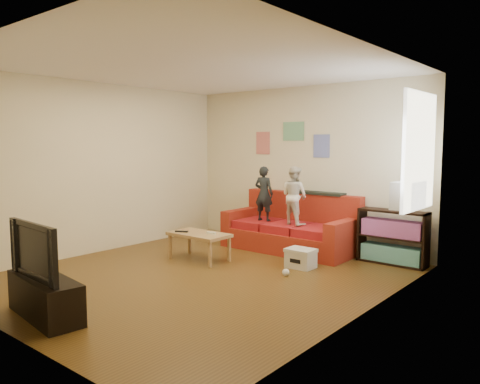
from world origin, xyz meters
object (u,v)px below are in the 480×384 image
Objects in this scene: coffee_table at (199,237)px; file_box at (301,258)px; bookshelf at (393,240)px; child_b at (294,196)px; tv_stand at (45,297)px; sofa at (292,230)px; child_a at (264,194)px; television at (43,250)px.

coffee_table reaches higher than file_box.
file_box is at bearing -131.18° from bookshelf.
child_b is 4.04m from tv_stand.
sofa is 1.64m from bookshelf.
sofa reaches higher than coffee_table.
child_a is 3.97m from television.
file_box is (1.18, -0.72, -0.77)m from child_a.
television is at bearing -113.69° from bookshelf.
sofa is at bearing -166.74° from child_a.
sofa reaches higher than file_box.
tv_stand is at bearing -93.30° from sofa.
file_box is at bearing 77.32° from television.
child_b is 2.36× the size of file_box.
television reaches higher than sofa.
tv_stand is at bearing -176.01° from television.
television is (-0.24, -4.14, 0.37)m from sofa.
bookshelf is at bearing 73.63° from tv_stand.
child_b is 1.01× the size of coffee_table.
sofa is 2.33× the size of child_b.
child_a is 1.59m from file_box.
coffee_table is 0.94× the size of bookshelf.
child_a is 0.93× the size of bookshelf.
child_b is 1.65m from coffee_table.
coffee_table is 2.70m from television.
sofa is at bearing 90.69° from television.
television is at bearing 94.61° from child_b.
television is at bearing 85.32° from child_a.
child_a reaches higher than tv_stand.
child_b reaches higher than file_box.
child_a is 0.60m from child_b.
television reaches higher than coffee_table.
sofa is at bearing 65.91° from coffee_table.
child_a reaches higher than television.
child_a reaches higher than sofa.
coffee_table is 1.54m from file_box.
bookshelf is 4.67m from tv_stand.
child_b reaches higher than bookshelf.
coffee_table is (-0.67, -1.50, 0.04)m from sofa.
child_a is 2.19m from bookshelf.
file_box is (0.73, -0.90, -0.18)m from sofa.
file_box is (-0.91, -1.04, -0.21)m from bookshelf.
bookshelf is 2.49× the size of file_box.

